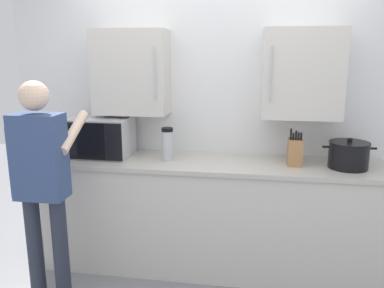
{
  "coord_description": "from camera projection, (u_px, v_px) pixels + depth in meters",
  "views": [
    {
      "loc": [
        0.33,
        -2.18,
        1.81
      ],
      "look_at": [
        -0.15,
        0.85,
        1.1
      ],
      "focal_mm": 36.81,
      "sensor_mm": 36.0,
      "label": 1
    }
  ],
  "objects": [
    {
      "name": "person_figure",
      "position": [
        42.0,
        177.0,
        2.72
      ],
      "size": [
        0.44,
        0.52,
        1.63
      ],
      "color": "#282D3D",
      "rests_on": "ground_plane"
    },
    {
      "name": "stock_pot",
      "position": [
        349.0,
        155.0,
        3.0
      ],
      "size": [
        0.4,
        0.3,
        0.23
      ],
      "color": "black",
      "rests_on": "counter_unit"
    },
    {
      "name": "microwave_oven",
      "position": [
        98.0,
        137.0,
        3.35
      ],
      "size": [
        0.51,
        0.4,
        0.33
      ],
      "color": "#B7BABF",
      "rests_on": "counter_unit"
    },
    {
      "name": "knife_block",
      "position": [
        295.0,
        152.0,
        3.08
      ],
      "size": [
        0.11,
        0.15,
        0.29
      ],
      "color": "#A37547",
      "rests_on": "counter_unit"
    },
    {
      "name": "counter_unit",
      "position": [
        210.0,
        215.0,
        3.31
      ],
      "size": [
        2.79,
        0.62,
        0.95
      ],
      "color": "beige",
      "rests_on": "ground_plane"
    },
    {
      "name": "back_wall_tiled",
      "position": [
        216.0,
        106.0,
        3.4
      ],
      "size": [
        3.65,
        0.44,
        2.55
      ],
      "color": "white",
      "rests_on": "ground_plane"
    },
    {
      "name": "thermos_flask",
      "position": [
        167.0,
        144.0,
        3.2
      ],
      "size": [
        0.09,
        0.09,
        0.27
      ],
      "color": "#B7BABF",
      "rests_on": "counter_unit"
    }
  ]
}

